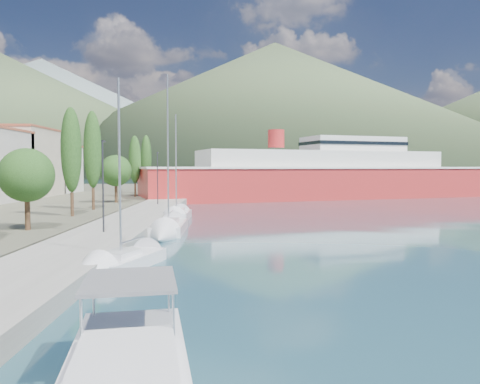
{
  "coord_description": "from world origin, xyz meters",
  "views": [
    {
      "loc": [
        -0.71,
        -15.74,
        5.06
      ],
      "look_at": [
        0.0,
        14.0,
        3.5
      ],
      "focal_mm": 35.0,
      "sensor_mm": 36.0,
      "label": 1
    }
  ],
  "objects": [
    {
      "name": "ground",
      "position": [
        0.0,
        120.0,
        0.0
      ],
      "size": [
        1400.0,
        1400.0,
        0.0
      ],
      "primitive_type": "plane",
      "color": "#234855"
    },
    {
      "name": "quay",
      "position": [
        -9.0,
        26.0,
        0.4
      ],
      "size": [
        5.0,
        88.0,
        0.8
      ],
      "primitive_type": "cube",
      "color": "gray",
      "rests_on": "ground"
    },
    {
      "name": "hills_far",
      "position": [
        138.59,
        618.73,
        77.39
      ],
      "size": [
        1480.0,
        900.0,
        180.0
      ],
      "color": "slate",
      "rests_on": "ground"
    },
    {
      "name": "hills_near",
      "position": [
        98.04,
        372.5,
        49.18
      ],
      "size": [
        1010.0,
        520.0,
        115.0
      ],
      "color": "#455837",
      "rests_on": "ground"
    },
    {
      "name": "tree_row",
      "position": [
        -14.72,
        30.92,
        5.75
      ],
      "size": [
        3.88,
        63.87,
        10.48
      ],
      "color": "#47301E",
      "rests_on": "land_strip"
    },
    {
      "name": "lamp_posts",
      "position": [
        -9.0,
        15.11,
        4.08
      ],
      "size": [
        0.15,
        47.96,
        6.06
      ],
      "color": "#2D2D33",
      "rests_on": "quay"
    },
    {
      "name": "sailboat_near",
      "position": [
        -6.52,
        6.05,
        0.28
      ],
      "size": [
        4.24,
        7.45,
        10.26
      ],
      "color": "silver",
      "rests_on": "ground"
    },
    {
      "name": "sailboat_mid",
      "position": [
        -5.38,
        18.57,
        0.32
      ],
      "size": [
        2.46,
        9.11,
        13.09
      ],
      "color": "silver",
      "rests_on": "ground"
    },
    {
      "name": "sailboat_far",
      "position": [
        -5.84,
        28.16,
        0.31
      ],
      "size": [
        2.51,
        7.6,
        11.13
      ],
      "color": "silver",
      "rests_on": "ground"
    },
    {
      "name": "ferry",
      "position": [
        14.74,
        61.25,
        3.55
      ],
      "size": [
        59.67,
        29.56,
        11.65
      ],
      "color": "red",
      "rests_on": "ground"
    }
  ]
}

